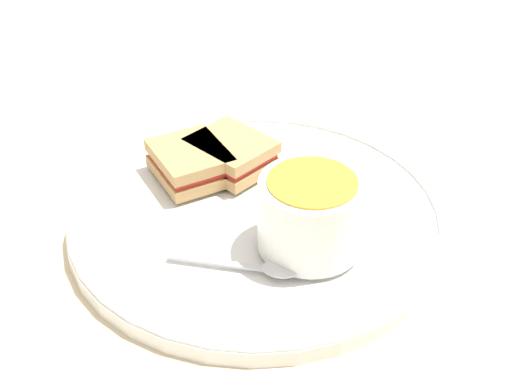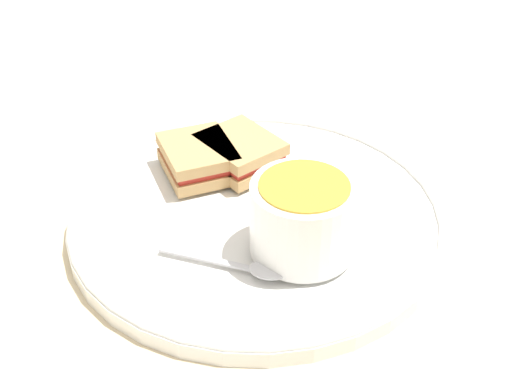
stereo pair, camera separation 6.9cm
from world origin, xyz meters
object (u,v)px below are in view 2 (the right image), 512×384
object	(u,v)px
soup_bowl	(303,217)
sandwich_half_near	(240,152)
sandwich_half_far	(198,158)
spoon	(257,268)

from	to	relation	value
soup_bowl	sandwich_half_near	world-z (taller)	soup_bowl
sandwich_half_near	sandwich_half_far	bearing A→B (deg)	34.34
sandwich_half_near	sandwich_half_far	world-z (taller)	same
sandwich_half_near	sandwich_half_far	distance (m)	0.05
sandwich_half_near	spoon	bearing A→B (deg)	115.11
spoon	sandwich_half_far	xyz separation A→B (m)	(0.11, -0.13, 0.01)
soup_bowl	spoon	xyz separation A→B (m)	(0.03, 0.04, -0.03)
sandwich_half_far	sandwich_half_near	bearing A→B (deg)	-145.66
spoon	sandwich_half_far	bearing A→B (deg)	129.50
spoon	sandwich_half_near	distance (m)	0.17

